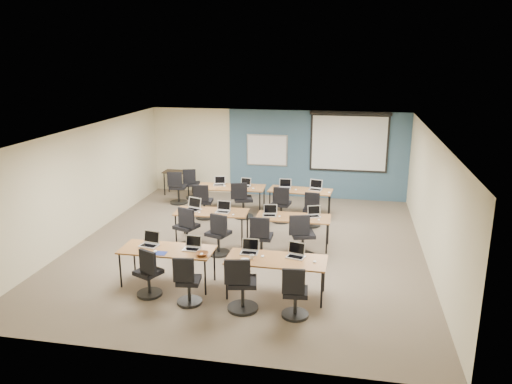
% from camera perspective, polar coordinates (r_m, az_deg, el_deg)
% --- Properties ---
extents(floor, '(8.00, 9.00, 0.02)m').
position_cam_1_polar(floor, '(11.74, -0.99, -6.26)').
color(floor, '#6B6354').
rests_on(floor, ground).
extents(ceiling, '(8.00, 9.00, 0.02)m').
position_cam_1_polar(ceiling, '(11.02, -1.06, 6.88)').
color(ceiling, white).
rests_on(ceiling, ground).
extents(wall_back, '(8.00, 0.04, 2.70)m').
position_cam_1_polar(wall_back, '(15.62, 2.40, 4.44)').
color(wall_back, beige).
rests_on(wall_back, ground).
extents(wall_front, '(8.00, 0.04, 2.70)m').
position_cam_1_polar(wall_front, '(7.22, -8.53, -9.31)').
color(wall_front, beige).
rests_on(wall_front, ground).
extents(wall_left, '(0.04, 9.00, 2.70)m').
position_cam_1_polar(wall_left, '(12.72, -18.94, 1.01)').
color(wall_left, beige).
rests_on(wall_left, ground).
extents(wall_right, '(0.04, 9.00, 2.70)m').
position_cam_1_polar(wall_right, '(11.21, 19.41, -0.94)').
color(wall_right, beige).
rests_on(wall_right, ground).
extents(blue_accent_panel, '(5.50, 0.04, 2.70)m').
position_cam_1_polar(blue_accent_panel, '(15.46, 6.98, 4.22)').
color(blue_accent_panel, '#3D5977').
rests_on(blue_accent_panel, wall_back).
extents(whiteboard, '(1.28, 0.03, 0.98)m').
position_cam_1_polar(whiteboard, '(15.57, 1.27, 4.79)').
color(whiteboard, '#ABAEB1').
rests_on(whiteboard, wall_back).
extents(projector_screen, '(2.40, 0.10, 1.82)m').
position_cam_1_polar(projector_screen, '(15.26, 10.60, 5.97)').
color(projector_screen, black).
rests_on(projector_screen, wall_back).
extents(training_table_front_left, '(1.81, 0.75, 0.73)m').
position_cam_1_polar(training_table_front_left, '(9.83, -10.11, -6.66)').
color(training_table_front_left, brown).
rests_on(training_table_front_left, floor).
extents(training_table_front_right, '(1.84, 0.77, 0.73)m').
position_cam_1_polar(training_table_front_right, '(9.24, 2.33, -7.91)').
color(training_table_front_right, '#9A663B').
rests_on(training_table_front_right, floor).
extents(training_table_mid_left, '(1.73, 0.72, 0.73)m').
position_cam_1_polar(training_table_mid_left, '(11.95, -5.09, -2.44)').
color(training_table_mid_left, brown).
rests_on(training_table_mid_left, floor).
extents(training_table_mid_right, '(1.71, 0.71, 0.73)m').
position_cam_1_polar(training_table_mid_right, '(11.55, 4.28, -3.07)').
color(training_table_mid_right, olive).
rests_on(training_table_mid_right, floor).
extents(training_table_back_left, '(1.90, 0.79, 0.73)m').
position_cam_1_polar(training_table_back_left, '(14.10, -2.88, 0.45)').
color(training_table_back_left, brown).
rests_on(training_table_back_left, floor).
extents(training_table_back_right, '(1.73, 0.72, 0.73)m').
position_cam_1_polar(training_table_back_right, '(13.81, 5.09, 0.05)').
color(training_table_back_right, '#945D32').
rests_on(training_table_back_right, floor).
extents(laptop_0, '(0.35, 0.30, 0.27)m').
position_cam_1_polar(laptop_0, '(10.04, -12.03, -5.62)').
color(laptop_0, silver).
rests_on(laptop_0, training_table_front_left).
extents(mouse_0, '(0.08, 0.12, 0.04)m').
position_cam_1_polar(mouse_0, '(9.71, -11.44, -6.65)').
color(mouse_0, white).
rests_on(mouse_0, training_table_front_left).
extents(task_chair_0, '(0.51, 0.48, 0.96)m').
position_cam_1_polar(task_chair_0, '(9.53, -12.17, -9.44)').
color(task_chair_0, black).
rests_on(task_chair_0, floor).
extents(laptop_1, '(0.32, 0.27, 0.24)m').
position_cam_1_polar(laptop_1, '(9.72, -7.29, -6.13)').
color(laptop_1, silver).
rests_on(laptop_1, training_table_front_left).
extents(mouse_1, '(0.09, 0.11, 0.04)m').
position_cam_1_polar(mouse_1, '(9.45, -6.25, -7.06)').
color(mouse_1, white).
rests_on(mouse_1, training_table_front_left).
extents(task_chair_1, '(0.46, 0.46, 0.95)m').
position_cam_1_polar(task_chair_1, '(9.12, -7.83, -10.45)').
color(task_chair_1, black).
rests_on(task_chair_1, floor).
extents(laptop_2, '(0.33, 0.28, 0.25)m').
position_cam_1_polar(laptop_2, '(9.48, -0.73, -6.59)').
color(laptop_2, '#BDBDBD').
rests_on(laptop_2, training_table_front_right).
extents(mouse_2, '(0.08, 0.11, 0.03)m').
position_cam_1_polar(mouse_2, '(9.30, 0.76, -7.35)').
color(mouse_2, white).
rests_on(mouse_2, training_table_front_right).
extents(task_chair_2, '(0.55, 0.55, 1.03)m').
position_cam_1_polar(task_chair_2, '(8.82, -1.68, -10.96)').
color(task_chair_2, black).
rests_on(task_chair_2, floor).
extents(laptop_3, '(0.33, 0.28, 0.25)m').
position_cam_1_polar(laptop_3, '(9.33, 4.59, -7.00)').
color(laptop_3, silver).
rests_on(laptop_3, training_table_front_right).
extents(mouse_3, '(0.07, 0.10, 0.03)m').
position_cam_1_polar(mouse_3, '(9.14, 6.73, -7.90)').
color(mouse_3, white).
rests_on(mouse_3, training_table_front_right).
extents(task_chair_3, '(0.47, 0.47, 0.96)m').
position_cam_1_polar(task_chair_3, '(8.65, 4.45, -11.84)').
color(task_chair_3, black).
rests_on(task_chair_3, floor).
extents(laptop_4, '(0.36, 0.31, 0.27)m').
position_cam_1_polar(laptop_4, '(12.11, -7.15, -1.68)').
color(laptop_4, silver).
rests_on(laptop_4, training_table_mid_left).
extents(mouse_4, '(0.08, 0.11, 0.03)m').
position_cam_1_polar(mouse_4, '(11.86, -6.50, -2.32)').
color(mouse_4, white).
rests_on(mouse_4, training_table_mid_left).
extents(task_chair_4, '(0.55, 0.53, 1.01)m').
position_cam_1_polar(task_chair_4, '(11.63, -7.93, -4.42)').
color(task_chair_4, black).
rests_on(task_chair_4, floor).
extents(laptop_5, '(0.33, 0.28, 0.25)m').
position_cam_1_polar(laptop_5, '(11.87, -3.78, -1.98)').
color(laptop_5, silver).
rests_on(laptop_5, training_table_mid_left).
extents(mouse_5, '(0.08, 0.10, 0.03)m').
position_cam_1_polar(mouse_5, '(11.63, -2.63, -2.60)').
color(mouse_5, white).
rests_on(mouse_5, training_table_mid_left).
extents(task_chair_5, '(0.53, 0.51, 1.00)m').
position_cam_1_polar(task_chair_5, '(11.16, -4.30, -5.22)').
color(task_chair_5, black).
rests_on(task_chair_5, floor).
extents(laptop_6, '(0.32, 0.27, 0.24)m').
position_cam_1_polar(laptop_6, '(11.59, 1.59, -2.39)').
color(laptop_6, silver).
rests_on(laptop_6, training_table_mid_right).
extents(mouse_6, '(0.08, 0.10, 0.03)m').
position_cam_1_polar(mouse_6, '(11.51, 2.68, -2.79)').
color(mouse_6, white).
rests_on(mouse_6, training_table_mid_right).
extents(task_chair_6, '(0.52, 0.52, 1.00)m').
position_cam_1_polar(task_chair_6, '(10.92, 0.58, -5.64)').
color(task_chair_6, black).
rests_on(task_chair_6, floor).
extents(laptop_7, '(0.31, 0.26, 0.23)m').
position_cam_1_polar(laptop_7, '(11.60, 6.60, -2.49)').
color(laptop_7, silver).
rests_on(laptop_7, training_table_mid_right).
extents(mouse_7, '(0.07, 0.09, 0.03)m').
position_cam_1_polar(mouse_7, '(11.35, 7.17, -3.17)').
color(mouse_7, white).
rests_on(mouse_7, training_table_mid_right).
extents(task_chair_7, '(0.56, 0.55, 1.03)m').
position_cam_1_polar(task_chair_7, '(11.04, 5.27, -5.41)').
color(task_chair_7, black).
rests_on(task_chair_7, floor).
extents(laptop_8, '(0.31, 0.27, 0.24)m').
position_cam_1_polar(laptop_8, '(14.28, -4.22, 1.04)').
color(laptop_8, '#B3B3B5').
rests_on(laptop_8, training_table_back_left).
extents(mouse_8, '(0.08, 0.11, 0.04)m').
position_cam_1_polar(mouse_8, '(14.12, -3.61, 0.69)').
color(mouse_8, white).
rests_on(mouse_8, training_table_back_left).
extents(task_chair_8, '(0.50, 0.50, 0.98)m').
position_cam_1_polar(task_chair_8, '(13.62, -6.02, -1.41)').
color(task_chair_8, black).
rests_on(task_chair_8, floor).
extents(laptop_9, '(0.30, 0.26, 0.23)m').
position_cam_1_polar(laptop_9, '(14.10, -1.22, 0.89)').
color(laptop_9, '#A5A5B1').
rests_on(laptop_9, training_table_back_left).
extents(mouse_9, '(0.08, 0.11, 0.04)m').
position_cam_1_polar(mouse_9, '(13.84, -0.32, 0.41)').
color(mouse_9, white).
rests_on(mouse_9, training_table_back_left).
extents(task_chair_9, '(0.56, 0.54, 1.02)m').
position_cam_1_polar(task_chair_9, '(13.61, -1.58, -1.26)').
color(task_chair_9, black).
rests_on(task_chair_9, floor).
extents(laptop_10, '(0.34, 0.29, 0.26)m').
position_cam_1_polar(laptop_10, '(13.91, 3.32, 0.68)').
color(laptop_10, '#B7B7B7').
rests_on(laptop_10, training_table_back_right).
extents(mouse_10, '(0.09, 0.12, 0.04)m').
position_cam_1_polar(mouse_10, '(13.77, 4.57, 0.27)').
color(mouse_10, white).
rests_on(mouse_10, training_table_back_right).
extents(task_chair_10, '(0.52, 0.52, 1.00)m').
position_cam_1_polar(task_chair_10, '(13.28, 2.89, -1.76)').
color(task_chair_10, black).
rests_on(task_chair_10, floor).
extents(laptop_11, '(0.35, 0.30, 0.27)m').
position_cam_1_polar(laptop_11, '(13.86, 6.85, 0.54)').
color(laptop_11, silver).
rests_on(laptop_11, training_table_back_right).
extents(mouse_11, '(0.07, 0.11, 0.04)m').
position_cam_1_polar(mouse_11, '(13.58, 8.36, -0.05)').
color(mouse_11, white).
rests_on(mouse_11, training_table_back_right).
extents(task_chair_11, '(0.47, 0.47, 0.95)m').
position_cam_1_polar(task_chair_11, '(13.01, 6.39, -2.30)').
color(task_chair_11, black).
rests_on(task_chair_11, floor).
extents(blue_mousepad, '(0.25, 0.21, 0.01)m').
position_cam_1_polar(blue_mousepad, '(9.63, -10.93, -6.88)').
color(blue_mousepad, navy).
rests_on(blue_mousepad, training_table_front_left).
extents(snack_bowl, '(0.32, 0.32, 0.07)m').
position_cam_1_polar(snack_bowl, '(9.41, -6.18, -7.04)').
color(snack_bowl, brown).
rests_on(snack_bowl, training_table_front_left).
extents(snack_plate, '(0.20, 0.20, 0.01)m').
position_cam_1_polar(snack_plate, '(9.17, -1.28, -7.74)').
color(snack_plate, white).
rests_on(snack_plate, training_table_front_right).
extents(coffee_cup, '(0.10, 0.10, 0.07)m').
position_cam_1_polar(coffee_cup, '(9.18, -0.47, -7.45)').
color(coffee_cup, white).
rests_on(coffee_cup, snack_plate).
extents(utility_table, '(0.91, 0.51, 0.75)m').
position_cam_1_polar(utility_table, '(16.05, -8.90, 2.03)').
color(utility_table, black).
rests_on(utility_table, floor).
extents(spare_chair_a, '(0.48, 0.48, 0.96)m').
position_cam_1_polar(spare_chair_a, '(15.53, -7.29, 0.65)').
color(spare_chair_a, black).
rests_on(spare_chair_a, floor).
extents(spare_chair_b, '(0.53, 0.53, 1.01)m').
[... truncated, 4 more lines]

